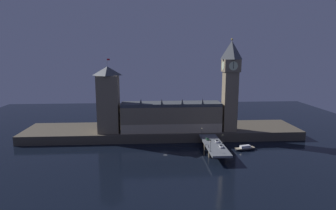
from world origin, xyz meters
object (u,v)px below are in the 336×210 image
(car_southbound_lead, at_px, (221,146))
(street_lamp_mid, at_px, (223,138))
(clock_tower, at_px, (230,83))
(street_lamp_far, at_px, (202,132))
(victoria_tower, at_px, (108,99))
(pedestrian_far_rail, at_px, (203,138))
(pedestrian_near_rail, at_px, (209,146))
(street_lamp_near, at_px, (210,145))
(car_northbound_lead, at_px, (207,139))
(car_southbound_trail, at_px, (217,141))
(pedestrian_mid_walk, at_px, (222,143))
(boat_downstream, at_px, (245,148))

(car_southbound_lead, bearing_deg, street_lamp_mid, 67.98)
(clock_tower, bearing_deg, street_lamp_far, -145.31)
(victoria_tower, bearing_deg, car_southbound_lead, -28.49)
(pedestrian_far_rail, bearing_deg, pedestrian_near_rail, -90.00)
(street_lamp_near, height_order, street_lamp_mid, street_lamp_near)
(street_lamp_mid, bearing_deg, street_lamp_near, -128.20)
(car_northbound_lead, relative_size, car_southbound_lead, 0.85)
(pedestrian_near_rail, bearing_deg, car_northbound_lead, 80.91)
(pedestrian_near_rail, bearing_deg, car_southbound_trail, 53.02)
(victoria_tower, relative_size, street_lamp_mid, 8.69)
(pedestrian_far_rail, bearing_deg, car_northbound_lead, -38.36)
(street_lamp_mid, bearing_deg, pedestrian_near_rail, -146.39)
(pedestrian_far_rail, height_order, street_lamp_far, street_lamp_far)
(car_southbound_trail, xyz_separation_m, pedestrian_near_rail, (-8.09, -10.74, 0.29))
(victoria_tower, xyz_separation_m, pedestrian_near_rail, (69.34, -41.80, -24.70))
(victoria_tower, distance_m, street_lamp_mid, 90.18)
(victoria_tower, height_order, pedestrian_mid_walk, victoria_tower)
(victoria_tower, bearing_deg, pedestrian_far_rail, -18.22)
(clock_tower, relative_size, boat_downstream, 4.25)
(street_lamp_mid, bearing_deg, car_southbound_lead, -112.02)
(car_northbound_lead, bearing_deg, pedestrian_far_rail, 141.64)
(pedestrian_near_rail, relative_size, boat_downstream, 0.11)
(victoria_tower, height_order, car_southbound_lead, victoria_tower)
(car_southbound_lead, bearing_deg, boat_downstream, 31.09)
(victoria_tower, xyz_separation_m, street_lamp_mid, (80.52, -34.37, -21.61))
(pedestrian_mid_walk, xyz_separation_m, pedestrian_far_rail, (-10.78, 11.73, 0.05))
(car_southbound_lead, xyz_separation_m, pedestrian_near_rail, (-8.09, 0.22, 0.24))
(pedestrian_mid_walk, distance_m, boat_downstream, 19.38)
(pedestrian_near_rail, xyz_separation_m, street_lamp_mid, (11.18, 7.43, 3.09))
(pedestrian_near_rail, bearing_deg, street_lamp_far, 91.03)
(pedestrian_mid_walk, height_order, street_lamp_near, street_lamp_near)
(car_northbound_lead, distance_m, pedestrian_mid_walk, 12.55)
(car_southbound_trail, xyz_separation_m, street_lamp_far, (-8.49, 11.41, 3.88))
(car_northbound_lead, distance_m, boat_downstream, 26.93)
(clock_tower, relative_size, pedestrian_mid_walk, 44.72)
(clock_tower, bearing_deg, pedestrian_mid_walk, -112.63)
(pedestrian_far_rail, bearing_deg, victoria_tower, 161.78)
(street_lamp_mid, xyz_separation_m, street_lamp_far, (-11.58, 14.72, 0.50))
(pedestrian_far_rail, height_order, boat_downstream, pedestrian_far_rail)
(pedestrian_mid_walk, height_order, pedestrian_far_rail, pedestrian_far_rail)
(victoria_tower, bearing_deg, pedestrian_near_rail, -31.08)
(street_lamp_mid, bearing_deg, car_southbound_trail, 133.11)
(boat_downstream, bearing_deg, street_lamp_far, 160.85)
(pedestrian_mid_walk, xyz_separation_m, street_lamp_mid, (0.40, 0.19, 3.22))
(car_southbound_lead, height_order, pedestrian_far_rail, pedestrian_far_rail)
(car_southbound_trail, relative_size, pedestrian_near_rail, 2.30)
(street_lamp_far, bearing_deg, car_southbound_trail, -53.37)
(pedestrian_mid_walk, bearing_deg, car_northbound_lead, 130.12)
(street_lamp_near, xyz_separation_m, boat_downstream, (28.93, 19.39, -9.53))
(pedestrian_far_rail, bearing_deg, street_lamp_near, -90.87)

